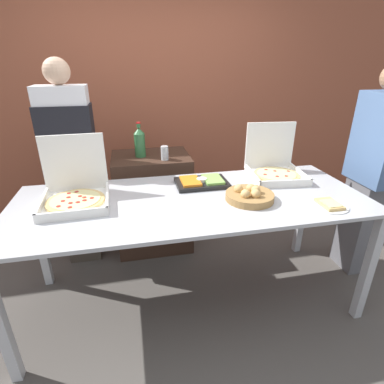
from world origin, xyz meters
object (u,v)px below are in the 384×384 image
pizza_box_far_right (275,167)px  person_guest_cap (371,173)px  soda_bottle (140,142)px  person_server_vest (71,157)px  paper_plate_front_left (329,205)px  veggie_tray (202,182)px  pizza_box_near_left (75,191)px  soda_can_silver (165,153)px  bread_basket (250,195)px

pizza_box_far_right → person_guest_cap: bearing=-6.7°
soda_bottle → person_server_vest: (-0.59, -0.08, -0.08)m
soda_bottle → pizza_box_far_right: bearing=-28.0°
paper_plate_front_left → person_guest_cap: bearing=32.0°
veggie_tray → soda_bottle: bearing=124.3°
pizza_box_far_right → paper_plate_front_left: pizza_box_far_right is taller
pizza_box_near_left → soda_can_silver: 0.90m
paper_plate_front_left → veggie_tray: size_ratio=0.62×
veggie_tray → soda_can_silver: bearing=114.9°
veggie_tray → soda_can_silver: (-0.22, 0.48, 0.11)m
soda_can_silver → veggie_tray: bearing=-65.1°
bread_basket → person_server_vest: (-1.27, 0.88, 0.09)m
veggie_tray → bread_basket: 0.42m
person_guest_cap → veggie_tray: bearing=85.5°
pizza_box_near_left → soda_bottle: bearing=55.2°
pizza_box_far_right → paper_plate_front_left: 0.61m
pizza_box_far_right → soda_can_silver: bearing=160.1°
bread_basket → person_guest_cap: 1.17m
pizza_box_near_left → veggie_tray: bearing=5.0°
person_guest_cap → paper_plate_front_left: bearing=122.0°
soda_can_silver → person_guest_cap: size_ratio=0.07×
person_server_vest → pizza_box_far_right: bearing=163.6°
pizza_box_far_right → veggie_tray: (-0.63, -0.06, -0.05)m
soda_can_silver → person_server_vest: person_server_vest is taller
person_guest_cap → pizza_box_near_left: bearing=90.1°
veggie_tray → person_guest_cap: (1.40, -0.11, 0.01)m
bread_basket → person_guest_cap: person_guest_cap is taller
pizza_box_near_left → person_guest_cap: 2.30m
soda_can_silver → paper_plate_front_left: bearing=-46.7°
paper_plate_front_left → bread_basket: size_ratio=0.74×
paper_plate_front_left → soda_can_silver: bearing=133.3°
soda_bottle → soda_can_silver: 0.26m
veggie_tray → person_server_vest: size_ratio=0.22×
pizza_box_near_left → soda_bottle: pizza_box_near_left is taller
pizza_box_far_right → person_guest_cap: size_ratio=0.27×
pizza_box_near_left → person_guest_cap: bearing=-2.2°
pizza_box_far_right → soda_can_silver: size_ratio=3.77×
pizza_box_near_left → bread_basket: size_ratio=1.39×
soda_bottle → person_guest_cap: size_ratio=0.18×
veggie_tray → person_guest_cap: bearing=-4.5°
pizza_box_near_left → paper_plate_front_left: size_ratio=1.88×
veggie_tray → soda_can_silver: soda_can_silver is taller
soda_can_silver → person_server_vest: size_ratio=0.07×
pizza_box_far_right → bread_basket: pizza_box_far_right is taller
pizza_box_near_left → pizza_box_far_right: bearing=4.4°
pizza_box_far_right → soda_bottle: bearing=158.0°
paper_plate_front_left → person_server_vest: 2.05m
pizza_box_near_left → soda_can_silver: size_ratio=3.66×
pizza_box_far_right → bread_basket: (-0.37, -0.39, -0.04)m
person_server_vest → pizza_box_near_left: bearing=100.1°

